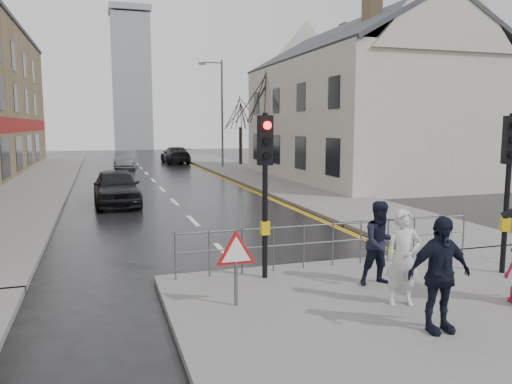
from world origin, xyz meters
TOP-DOWN VIEW (x-y plane):
  - ground at (0.00, 0.00)m, footprint 120.00×120.00m
  - near_pavement at (3.00, -3.50)m, footprint 10.00×9.00m
  - left_pavement at (-6.50, 23.00)m, footprint 4.00×44.00m
  - right_pavement at (6.50, 25.00)m, footprint 4.00×40.00m
  - pavement_bridge_right at (6.50, 3.00)m, footprint 4.00×4.20m
  - building_right_cream at (12.00, 18.00)m, footprint 9.00×16.40m
  - church_tower at (1.50, 62.00)m, footprint 5.00×5.00m
  - traffic_signal_near_left at (0.20, 0.20)m, footprint 0.28×0.27m
  - traffic_signal_near_right at (5.20, -1.00)m, footprint 0.34×0.33m
  - guard_railing_front at (1.95, 0.60)m, footprint 7.14×0.04m
  - warning_sign at (-0.80, -1.21)m, footprint 0.80×0.07m
  - street_lamp at (5.82, 28.00)m, footprint 1.83×0.25m
  - tree_near at (7.50, 22.00)m, footprint 2.40×2.40m
  - tree_far at (8.00, 30.00)m, footprint 2.40×2.40m
  - pedestrian_a at (2.01, -2.03)m, footprint 0.70×0.55m
  - pedestrian_b at (2.25, -0.92)m, footprint 0.85×0.68m
  - pedestrian_d at (1.87, -3.19)m, footprint 1.08×0.49m
  - car_parked at (-2.40, 11.91)m, footprint 1.93×4.50m
  - car_mid at (-1.14, 29.72)m, footprint 1.92×4.34m
  - car_far at (3.28, 34.29)m, footprint 2.21×5.03m

SIDE VIEW (x-z plane):
  - ground at x=0.00m, z-range 0.00..0.00m
  - near_pavement at x=3.00m, z-range 0.00..0.14m
  - left_pavement at x=-6.50m, z-range 0.00..0.14m
  - right_pavement at x=6.50m, z-range 0.00..0.14m
  - pavement_bridge_right at x=6.50m, z-range 0.00..0.14m
  - car_mid at x=-1.14m, z-range 0.00..1.39m
  - car_far at x=3.28m, z-range 0.00..1.44m
  - car_parked at x=-2.40m, z-range 0.00..1.51m
  - guard_railing_front at x=1.95m, z-range 0.36..1.36m
  - pedestrian_b at x=2.25m, z-range 0.14..1.82m
  - pedestrian_a at x=2.01m, z-range 0.14..1.84m
  - pedestrian_d at x=1.87m, z-range 0.14..1.94m
  - warning_sign at x=-0.80m, z-range 0.37..1.72m
  - traffic_signal_near_left at x=0.20m, z-range 0.76..4.16m
  - traffic_signal_near_right at x=5.20m, z-range 0.76..4.16m
  - tree_far at x=8.00m, z-range 1.60..7.24m
  - street_lamp at x=5.82m, z-range 0.71..8.71m
  - building_right_cream at x=12.00m, z-range -0.27..9.83m
  - tree_near at x=7.50m, z-range 1.85..8.43m
  - church_tower at x=1.50m, z-range 0.00..18.00m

